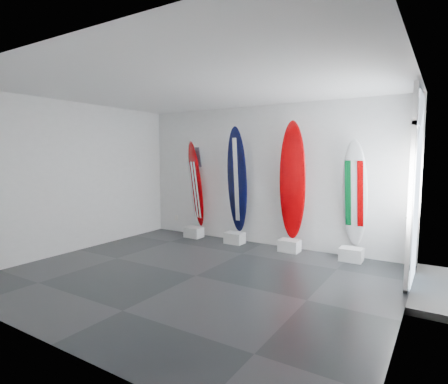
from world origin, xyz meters
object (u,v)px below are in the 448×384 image
Objects in this scene: surfboard_usa at (196,184)px; surfboard_swiss at (292,181)px; surfboard_navy at (237,180)px; surfboard_italy at (355,194)px.

surfboard_swiss is (2.41, 0.00, 0.18)m from surfboard_usa.
surfboard_italy is at bearing 7.11° from surfboard_navy.
surfboard_usa is 1.02× the size of surfboard_italy.
surfboard_usa is at bearing -176.61° from surfboard_italy.
surfboard_usa is 2.41m from surfboard_swiss.
surfboard_italy is at bearing -5.76° from surfboard_swiss.
surfboard_italy is (1.21, 0.00, -0.20)m from surfboard_swiss.
surfboard_swiss is 1.22m from surfboard_italy.
surfboard_navy reaches higher than surfboard_italy.
surfboard_usa is at bearing -172.89° from surfboard_navy.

